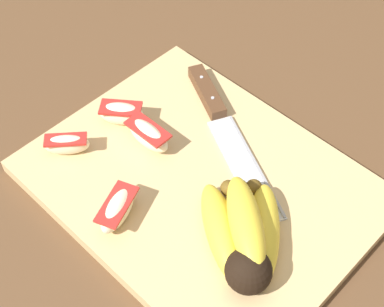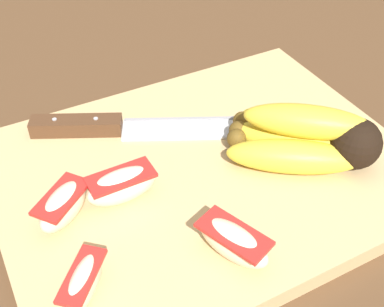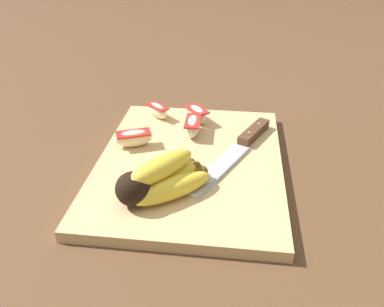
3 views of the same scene
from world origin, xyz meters
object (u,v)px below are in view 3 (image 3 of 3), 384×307
at_px(banana_bunch, 160,179).
at_px(apple_wedge_near, 193,126).
at_px(apple_wedge_middle, 134,138).
at_px(chefs_knife, 243,144).
at_px(apple_wedge_far, 197,114).
at_px(apple_wedge_extra, 157,110).

bearing_deg(banana_bunch, apple_wedge_near, 171.45).
bearing_deg(apple_wedge_middle, chefs_knife, 95.94).
distance_m(banana_bunch, apple_wedge_near, 0.19).
xyz_separation_m(apple_wedge_middle, apple_wedge_far, (-0.11, 0.11, 0.00)).
height_order(banana_bunch, chefs_knife, banana_bunch).
relative_size(apple_wedge_middle, apple_wedge_far, 1.15).
bearing_deg(chefs_knife, banana_bunch, -39.54).
bearing_deg(apple_wedge_middle, apple_wedge_far, 137.07).
bearing_deg(apple_wedge_far, apple_wedge_extra, -96.90).
bearing_deg(apple_wedge_far, apple_wedge_middle, -42.93).
bearing_deg(apple_wedge_near, apple_wedge_extra, -128.22).
xyz_separation_m(apple_wedge_middle, apple_wedge_extra, (-0.12, 0.02, -0.00)).
distance_m(apple_wedge_near, apple_wedge_far, 0.06).
distance_m(banana_bunch, apple_wedge_far, 0.25).
relative_size(banana_bunch, apple_wedge_far, 2.45).
xyz_separation_m(chefs_knife, apple_wedge_middle, (0.02, -0.20, 0.01)).
height_order(chefs_knife, apple_wedge_extra, apple_wedge_extra).
xyz_separation_m(apple_wedge_near, apple_wedge_far, (-0.06, 0.00, -0.00)).
relative_size(apple_wedge_near, apple_wedge_middle, 0.93).
distance_m(apple_wedge_near, apple_wedge_middle, 0.12).
height_order(banana_bunch, apple_wedge_far, banana_bunch).
height_order(chefs_knife, apple_wedge_middle, apple_wedge_middle).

